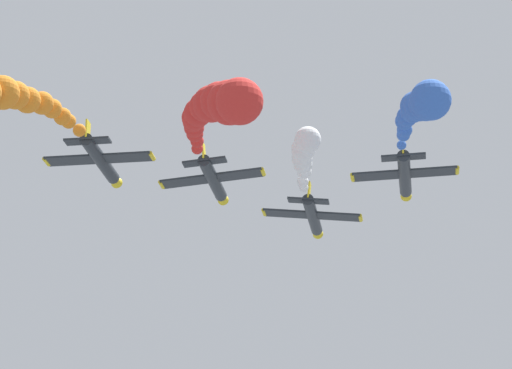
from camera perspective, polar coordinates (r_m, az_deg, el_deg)
name	(u,v)px	position (r m, az deg, el deg)	size (l,w,h in m)	color
airplane_lead	(313,216)	(113.41, 2.73, -1.50)	(9.54, 10.35, 2.56)	#23282D
smoke_trail_lead	(304,154)	(96.75, 2.33, 1.48)	(3.17, 15.14, 2.60)	white
airplane_left_inner	(213,179)	(106.88, -2.07, 0.26)	(9.56, 10.35, 2.42)	#23282D
smoke_trail_left_inner	(217,107)	(82.66, -1.87, 3.71)	(9.15, 24.52, 8.32)	red
airplane_right_inner	(405,175)	(106.48, 7.12, 0.47)	(9.57, 10.35, 2.33)	#23282D
smoke_trail_right_inner	(420,107)	(85.11, 7.86, 3.69)	(4.03, 20.77, 6.63)	blue
airplane_left_outer	(101,160)	(102.46, -7.43, 1.17)	(9.56, 10.35, 2.32)	#23282D
smoke_trail_left_outer	(17,99)	(87.21, -11.37, 4.05)	(4.30, 15.73, 4.79)	orange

